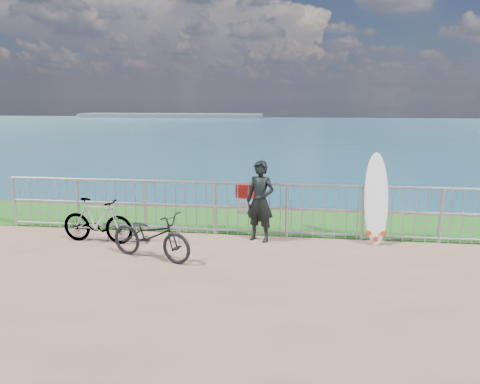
# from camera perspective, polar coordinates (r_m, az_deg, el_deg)

# --- Properties ---
(grass_strip) EXTENTS (120.00, 120.00, 0.00)m
(grass_strip) POSITION_cam_1_polar(r_m,az_deg,el_deg) (10.84, 0.61, -3.55)
(grass_strip) COLOR #1B5617
(grass_strip) RESTS_ON ground
(seascape) EXTENTS (260.00, 260.00, 5.00)m
(seascape) POSITION_cam_1_polar(r_m,az_deg,el_deg) (161.73, -8.41, 8.98)
(seascape) COLOR brown
(seascape) RESTS_ON ground
(railing) EXTENTS (10.06, 0.10, 1.13)m
(railing) POSITION_cam_1_polar(r_m,az_deg,el_deg) (9.64, -0.09, -1.96)
(railing) COLOR #9A9DA2
(railing) RESTS_ON ground
(surfer) EXTENTS (0.69, 0.57, 1.61)m
(surfer) POSITION_cam_1_polar(r_m,az_deg,el_deg) (9.23, 2.48, -1.13)
(surfer) COLOR black
(surfer) RESTS_ON ground
(surfboard) EXTENTS (0.51, 0.46, 1.79)m
(surfboard) POSITION_cam_1_polar(r_m,az_deg,el_deg) (9.44, 16.27, -1.21)
(surfboard) COLOR white
(surfboard) RESTS_ON ground
(bicycle_near) EXTENTS (1.74, 1.07, 0.86)m
(bicycle_near) POSITION_cam_1_polar(r_m,az_deg,el_deg) (8.42, -10.79, -5.22)
(bicycle_near) COLOR black
(bicycle_near) RESTS_ON ground
(bicycle_far) EXTENTS (1.52, 0.56, 0.89)m
(bicycle_far) POSITION_cam_1_polar(r_m,az_deg,el_deg) (9.60, -16.99, -3.35)
(bicycle_far) COLOR black
(bicycle_far) RESTS_ON ground
(bike_rack) EXTENTS (1.67, 0.05, 0.35)m
(bike_rack) POSITION_cam_1_polar(r_m,az_deg,el_deg) (9.46, -11.77, -4.31)
(bike_rack) COLOR #9A9DA2
(bike_rack) RESTS_ON ground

